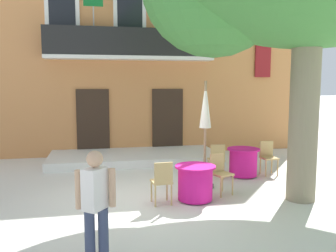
# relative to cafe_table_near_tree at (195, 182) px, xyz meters

# --- Properties ---
(ground_plane) EXTENTS (120.00, 120.00, 0.00)m
(ground_plane) POSITION_rel_cafe_table_near_tree_xyz_m (-1.01, 0.31, -0.39)
(ground_plane) COLOR silver
(building_facade) EXTENTS (13.00, 5.09, 7.50)m
(building_facade) POSITION_rel_cafe_table_near_tree_xyz_m (-0.86, 7.30, 3.36)
(building_facade) COLOR #CC844C
(building_facade) RESTS_ON ground
(entrance_step_platform) EXTENTS (5.37, 2.23, 0.25)m
(entrance_step_platform) POSITION_rel_cafe_table_near_tree_xyz_m (-0.86, 4.20, -0.27)
(entrance_step_platform) COLOR silver
(entrance_step_platform) RESTS_ON ground
(cafe_table_near_tree) EXTENTS (0.86, 0.86, 0.76)m
(cafe_table_near_tree) POSITION_rel_cafe_table_near_tree_xyz_m (0.00, 0.00, 0.00)
(cafe_table_near_tree) COLOR #DB1984
(cafe_table_near_tree) RESTS_ON ground
(cafe_chair_near_tree_0) EXTENTS (0.43, 0.43, 0.91)m
(cafe_chair_near_tree_0) POSITION_rel_cafe_table_near_tree_xyz_m (-0.74, -0.14, 0.14)
(cafe_chair_near_tree_0) COLOR tan
(cafe_chair_near_tree_0) RESTS_ON ground
(cafe_chair_near_tree_1) EXTENTS (0.52, 0.52, 0.91)m
(cafe_chair_near_tree_1) POSITION_rel_cafe_table_near_tree_xyz_m (0.67, 0.35, 0.14)
(cafe_chair_near_tree_1) COLOR tan
(cafe_chair_near_tree_1) RESTS_ON ground
(cafe_table_middle) EXTENTS (0.86, 0.86, 0.76)m
(cafe_table_middle) POSITION_rel_cafe_table_near_tree_xyz_m (1.81, 1.70, 0.00)
(cafe_table_middle) COLOR #DB1984
(cafe_table_middle) RESTS_ON ground
(cafe_chair_middle_0) EXTENTS (0.43, 0.43, 0.91)m
(cafe_chair_middle_0) POSITION_rel_cafe_table_near_tree_xyz_m (1.05, 1.68, 0.14)
(cafe_chair_middle_0) COLOR tan
(cafe_chair_middle_0) RESTS_ON ground
(cafe_chair_middle_1) EXTENTS (0.40, 0.40, 0.91)m
(cafe_chair_middle_1) POSITION_rel_cafe_table_near_tree_xyz_m (2.56, 1.77, 0.14)
(cafe_chair_middle_1) COLOR tan
(cafe_chair_middle_1) RESTS_ON ground
(cafe_umbrella) EXTENTS (0.44, 0.44, 2.55)m
(cafe_umbrella) POSITION_rel_cafe_table_near_tree_xyz_m (0.48, 0.88, 1.27)
(cafe_umbrella) COLOR #997A56
(cafe_umbrella) RESTS_ON ground
(pedestrian_by_tree) EXTENTS (0.53, 0.40, 1.61)m
(pedestrian_by_tree) POSITION_rel_cafe_table_near_tree_xyz_m (-2.06, -2.46, 0.52)
(pedestrian_by_tree) COLOR #384260
(pedestrian_by_tree) RESTS_ON ground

